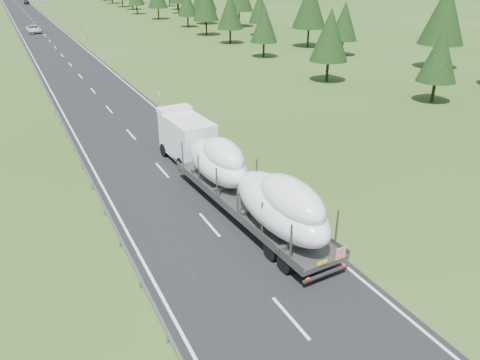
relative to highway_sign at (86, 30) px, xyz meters
name	(u,v)px	position (x,y,z in m)	size (l,w,h in m)	color
ground	(209,225)	(-7.20, -80.00, -1.81)	(400.00, 400.00, 0.00)	#304B19
road_surface	(40,30)	(-7.20, 20.00, -1.80)	(10.00, 400.00, 0.02)	black
guardrail	(15,29)	(-12.50, 19.94, -1.21)	(0.10, 400.00, 0.76)	slate
marker_posts	(44,8)	(-0.70, 75.00, -1.27)	(0.13, 350.08, 1.00)	silver
highway_sign	(86,30)	(0.00, 0.00, 0.00)	(0.08, 0.90, 2.60)	slate
boat_truck	(235,172)	(-4.77, -78.46, 0.52)	(3.76, 20.62, 4.25)	white
distant_van	(34,29)	(-8.88, 15.07, -0.97)	(2.77, 6.01, 1.67)	silver
distant_car_dark	(26,2)	(-4.05, 103.39, -1.01)	(1.89, 4.70, 1.60)	black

